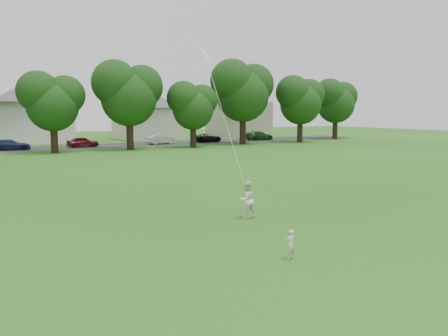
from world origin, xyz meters
TOP-DOWN VIEW (x-y plane):
  - ground at (0.00, 0.00)m, footprint 160.00×160.00m
  - street at (0.00, 42.00)m, footprint 90.00×7.00m
  - toddler at (0.51, -0.90)m, footprint 0.34×0.26m
  - older_boy at (2.04, 3.68)m, footprint 0.73×0.57m
  - kite at (2.53, 6.33)m, footprint 0.95×3.11m
  - tree_row at (1.43, 35.99)m, footprint 84.46×8.47m
  - parked_cars at (1.57, 41.00)m, footprint 63.06×2.43m
  - house_row at (0.09, 52.00)m, footprint 77.76×14.12m

SIDE VIEW (x-z plane):
  - ground at x=0.00m, z-range 0.00..0.00m
  - street at x=0.00m, z-range 0.00..0.01m
  - toddler at x=0.51m, z-range 0.00..0.85m
  - parked_cars at x=1.57m, z-range -0.02..1.23m
  - older_boy at x=2.04m, z-range 0.00..1.46m
  - kite at x=2.53m, z-range 0.00..7.98m
  - house_row at x=0.09m, z-range -0.20..10.00m
  - tree_row at x=1.43m, z-range 0.96..11.84m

